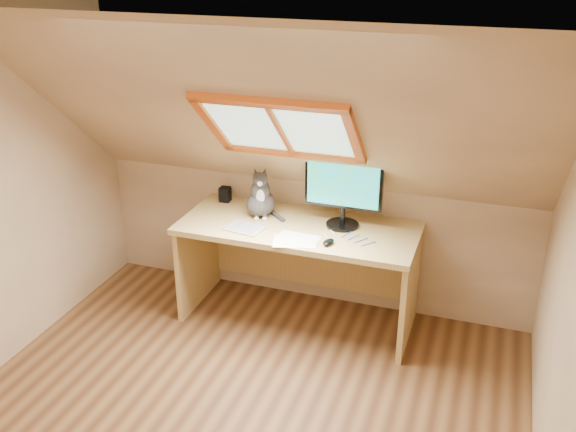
% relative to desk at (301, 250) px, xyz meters
% --- Properties ---
extents(room_shell, '(3.52, 3.52, 2.41)m').
position_rel_desk_xyz_m(room_shell, '(-0.01, -1.55, 0.87)').
color(room_shell, tan).
rests_on(room_shell, ground).
extents(desk, '(1.75, 0.77, 0.80)m').
position_rel_desk_xyz_m(desk, '(0.00, 0.00, 0.00)').
color(desk, tan).
rests_on(desk, ground).
extents(monitor, '(0.57, 0.24, 0.52)m').
position_rel_desk_xyz_m(monitor, '(0.31, 0.01, 0.54)').
color(monitor, black).
rests_on(monitor, desk).
extents(cat, '(0.29, 0.32, 0.40)m').
position_rel_desk_xyz_m(cat, '(-0.33, 0.00, 0.38)').
color(cat, '#443F3C').
rests_on(cat, desk).
extents(desk_speaker, '(0.08, 0.08, 0.12)m').
position_rel_desk_xyz_m(desk_speaker, '(-0.70, 0.18, 0.30)').
color(desk_speaker, black).
rests_on(desk_speaker, desk).
extents(graphics_tablet, '(0.29, 0.23, 0.01)m').
position_rel_desk_xyz_m(graphics_tablet, '(-0.35, -0.27, 0.24)').
color(graphics_tablet, '#B2B2B7').
rests_on(graphics_tablet, desk).
extents(mouse, '(0.09, 0.12, 0.03)m').
position_rel_desk_xyz_m(mouse, '(0.29, -0.31, 0.25)').
color(mouse, black).
rests_on(mouse, desk).
extents(papers, '(0.33, 0.27, 0.00)m').
position_rel_desk_xyz_m(papers, '(-0.02, -0.33, 0.24)').
color(papers, white).
rests_on(papers, desk).
extents(cables, '(0.51, 0.26, 0.01)m').
position_rel_desk_xyz_m(cables, '(0.37, -0.19, 0.24)').
color(cables, silver).
rests_on(cables, desk).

